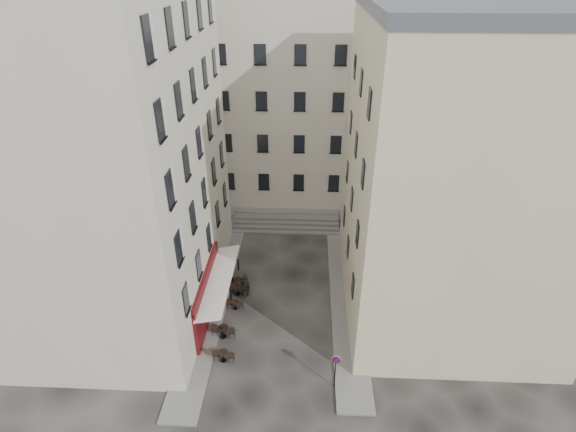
# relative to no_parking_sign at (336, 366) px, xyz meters

# --- Properties ---
(ground) EXTENTS (90.00, 90.00, 0.00)m
(ground) POSITION_rel_no_parking_sign_xyz_m (-3.44, 4.23, -1.64)
(ground) COLOR black
(ground) RESTS_ON ground
(sidewalk_left) EXTENTS (2.00, 22.00, 0.12)m
(sidewalk_left) POSITION_rel_no_parking_sign_xyz_m (-7.94, 8.23, -1.58)
(sidewalk_left) COLOR slate
(sidewalk_left) RESTS_ON ground
(sidewalk_right) EXTENTS (2.00, 18.00, 0.12)m
(sidewalk_right) POSITION_rel_no_parking_sign_xyz_m (1.06, 7.23, -1.58)
(sidewalk_right) COLOR slate
(sidewalk_right) RESTS_ON ground
(building_left) EXTENTS (12.20, 16.20, 20.60)m
(building_left) POSITION_rel_no_parking_sign_xyz_m (-13.94, 7.23, 8.67)
(building_left) COLOR beige
(building_left) RESTS_ON ground
(building_right) EXTENTS (12.20, 14.20, 18.60)m
(building_right) POSITION_rel_no_parking_sign_xyz_m (7.06, 7.73, 7.67)
(building_right) COLOR #C1B78F
(building_right) RESTS_ON ground
(building_back) EXTENTS (18.20, 10.20, 18.60)m
(building_back) POSITION_rel_no_parking_sign_xyz_m (-4.44, 23.23, 7.67)
(building_back) COLOR beige
(building_back) RESTS_ON ground
(cafe_storefront) EXTENTS (1.74, 7.30, 3.50)m
(cafe_storefront) POSITION_rel_no_parking_sign_xyz_m (-7.76, 5.23, 0.24)
(cafe_storefront) COLOR #42090E
(cafe_storefront) RESTS_ON ground
(stone_steps) EXTENTS (9.00, 3.15, 0.80)m
(stone_steps) POSITION_rel_no_parking_sign_xyz_m (-3.44, 16.81, -1.24)
(stone_steps) COLOR #625F5C
(stone_steps) RESTS_ON ground
(bollard_near) EXTENTS (0.12, 0.12, 0.98)m
(bollard_near) POSITION_rel_no_parking_sign_xyz_m (-6.69, 3.23, -1.11)
(bollard_near) COLOR black
(bollard_near) RESTS_ON ground
(bollard_mid) EXTENTS (0.12, 0.12, 0.98)m
(bollard_mid) POSITION_rel_no_parking_sign_xyz_m (-6.69, 6.73, -1.11)
(bollard_mid) COLOR black
(bollard_mid) RESTS_ON ground
(bollard_far) EXTENTS (0.12, 0.12, 0.98)m
(bollard_far) POSITION_rel_no_parking_sign_xyz_m (-6.69, 10.23, -1.11)
(bollard_far) COLOR black
(bollard_far) RESTS_ON ground
(no_parking_sign) EXTENTS (0.53, 0.10, 2.31)m
(no_parking_sign) POSITION_rel_no_parking_sign_xyz_m (0.00, 0.00, 0.00)
(no_parking_sign) COLOR black
(no_parking_sign) RESTS_ON ground
(bistro_table_a) EXTENTS (1.26, 0.59, 0.89)m
(bistro_table_a) POSITION_rel_no_parking_sign_xyz_m (-6.30, 1.53, -1.18)
(bistro_table_a) COLOR black
(bistro_table_a) RESTS_ON ground
(bistro_table_b) EXTENTS (1.41, 0.66, 0.99)m
(bistro_table_b) POSITION_rel_no_parking_sign_xyz_m (-6.62, 3.41, -1.13)
(bistro_table_b) COLOR black
(bistro_table_b) RESTS_ON ground
(bistro_table_c) EXTENTS (1.13, 0.53, 0.80)m
(bistro_table_c) POSITION_rel_no_parking_sign_xyz_m (-6.28, 5.98, -1.23)
(bistro_table_c) COLOR black
(bistro_table_c) RESTS_ON ground
(bistro_table_d) EXTENTS (1.40, 0.66, 0.99)m
(bistro_table_d) POSITION_rel_no_parking_sign_xyz_m (-6.33, 7.45, -1.13)
(bistro_table_d) COLOR black
(bistro_table_d) RESTS_ON ground
(bistro_table_e) EXTENTS (1.22, 0.57, 0.86)m
(bistro_table_e) POSITION_rel_no_parking_sign_xyz_m (-6.46, 8.29, -1.20)
(bistro_table_e) COLOR black
(bistro_table_e) RESTS_ON ground
(pedestrian) EXTENTS (0.71, 0.55, 1.72)m
(pedestrian) POSITION_rel_no_parking_sign_xyz_m (-5.80, 7.43, -0.78)
(pedestrian) COLOR black
(pedestrian) RESTS_ON ground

